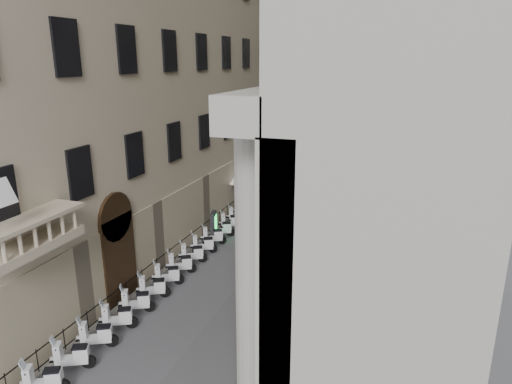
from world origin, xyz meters
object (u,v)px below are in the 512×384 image
at_px(security_tent, 253,175).
at_px(street_lamp, 246,163).
at_px(pedestrian_a, 314,210).
at_px(pedestrian_b, 322,214).
at_px(info_kiosk, 214,226).

bearing_deg(security_tent, street_lamp, -78.84).
relative_size(security_tent, pedestrian_a, 2.35).
bearing_deg(pedestrian_b, security_tent, 25.69).
height_order(street_lamp, pedestrian_a, street_lamp).
distance_m(street_lamp, pedestrian_b, 6.63).
bearing_deg(street_lamp, pedestrian_b, -1.51).
bearing_deg(security_tent, pedestrian_a, -12.83).
bearing_deg(street_lamp, security_tent, 85.31).
bearing_deg(info_kiosk, pedestrian_b, 26.01).
bearing_deg(pedestrian_b, street_lamp, 57.12).
relative_size(security_tent, info_kiosk, 2.09).
relative_size(street_lamp, info_kiosk, 3.87).
distance_m(pedestrian_a, pedestrian_b, 0.97).
relative_size(security_tent, street_lamp, 0.54).
height_order(security_tent, pedestrian_b, security_tent).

